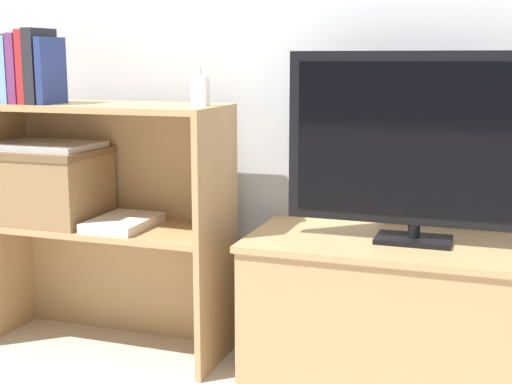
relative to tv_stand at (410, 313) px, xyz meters
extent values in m
cube|color=tan|center=(0.00, 0.00, -0.01)|extent=(0.98, 0.43, 0.43)
cube|color=tan|center=(0.00, 0.00, 0.21)|extent=(1.00, 0.45, 0.02)
cube|color=black|center=(0.00, 0.00, 0.23)|extent=(0.22, 0.14, 0.02)
cylinder|color=black|center=(0.00, 0.00, 0.26)|extent=(0.04, 0.04, 0.04)
cube|color=black|center=(0.00, 0.00, 0.53)|extent=(0.77, 0.03, 0.51)
cube|color=black|center=(0.00, -0.02, 0.53)|extent=(0.71, 0.00, 0.44)
cube|color=tan|center=(-1.43, -0.05, -0.01)|extent=(0.02, 0.33, 0.44)
cube|color=tan|center=(-0.61, -0.05, -0.01)|extent=(0.02, 0.33, 0.44)
cube|color=tan|center=(-1.02, 0.10, -0.01)|extent=(0.80, 0.02, 0.44)
cube|color=tan|center=(-1.02, -0.05, 0.20)|extent=(0.80, 0.33, 0.02)
cube|color=tan|center=(-0.61, -0.05, 0.41)|extent=(0.02, 0.33, 0.40)
cube|color=tan|center=(-1.02, 0.10, 0.41)|extent=(0.80, 0.02, 0.40)
cube|color=tan|center=(-1.02, -0.05, 0.61)|extent=(0.80, 0.33, 0.02)
cube|color=gold|center=(-1.35, -0.12, 0.73)|extent=(0.02, 0.13, 0.22)
cube|color=maroon|center=(-1.32, -0.12, 0.71)|extent=(0.02, 0.13, 0.19)
cube|color=#709ECC|center=(-1.29, -0.12, 0.72)|extent=(0.03, 0.14, 0.22)
cube|color=#6B2D66|center=(-1.26, -0.12, 0.73)|extent=(0.03, 0.13, 0.23)
cube|color=#B22328|center=(-1.23, -0.12, 0.73)|extent=(0.03, 0.12, 0.24)
cube|color=#232328|center=(-1.19, -0.12, 0.74)|extent=(0.04, 0.14, 0.24)
cube|color=navy|center=(-1.15, -0.12, 0.72)|extent=(0.02, 0.14, 0.21)
cube|color=white|center=(-0.66, -0.05, 0.66)|extent=(0.05, 0.04, 0.09)
cylinder|color=silver|center=(-0.66, -0.05, 0.72)|extent=(0.01, 0.01, 0.03)
cube|color=#937047|center=(-1.23, -0.07, 0.34)|extent=(0.36, 0.29, 0.25)
cube|color=brown|center=(-1.23, -0.07, 0.45)|extent=(0.37, 0.30, 0.02)
cube|color=#BCBCC1|center=(-1.23, -0.07, 0.47)|extent=(0.34, 0.25, 0.02)
cylinder|color=#99999E|center=(-1.23, -0.07, 0.48)|extent=(0.02, 0.02, 0.00)
cube|color=silver|center=(-0.94, -0.08, 0.23)|extent=(0.18, 0.26, 0.03)
camera|label=1|loc=(0.23, -2.10, 0.76)|focal=50.00mm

